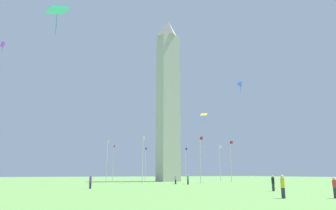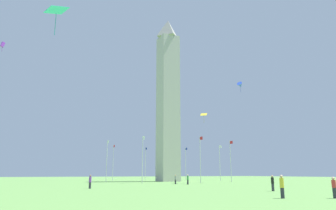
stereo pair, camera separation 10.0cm
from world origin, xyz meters
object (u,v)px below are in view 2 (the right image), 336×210
at_px(flagpole_sw, 113,161).
at_px(kite_cyan_diamond, 56,11).
at_px(person_purple_shirt, 90,182).
at_px(kite_purple_box, 3,45).
at_px(person_yellow_shirt, 282,187).
at_px(kite_blue_delta, 240,85).
at_px(flagpole_ne, 231,159).
at_px(flagpole_w, 107,159).
at_px(flagpole_nw, 143,157).
at_px(person_green_shirt, 188,180).
at_px(flagpole_s, 145,162).
at_px(flagpole_se, 186,162).
at_px(person_gray_shirt, 175,179).
at_px(flagpole_e, 220,161).
at_px(obelisk_monument, 168,96).
at_px(person_black_shirt, 273,183).
at_px(person_red_shirt, 334,188).
at_px(kite_yellow_diamond, 204,115).
at_px(flagpole_n, 200,157).

height_order(flagpole_sw, kite_cyan_diamond, kite_cyan_diamond).
distance_m(person_purple_shirt, kite_purple_box, 29.66).
bearing_deg(person_yellow_shirt, kite_blue_delta, -21.63).
relative_size(flagpole_ne, flagpole_w, 1.00).
distance_m(flagpole_nw, kite_blue_delta, 27.89).
bearing_deg(kite_blue_delta, person_green_shirt, -71.55).
xyz_separation_m(flagpole_s, flagpole_nw, (26.28, -10.88, 0.00)).
bearing_deg(kite_purple_box, flagpole_se, 117.69).
relative_size(person_gray_shirt, kite_cyan_diamond, 0.77).
relative_size(flagpole_w, flagpole_nw, 1.00).
bearing_deg(kite_purple_box, flagpole_e, 105.41).
bearing_deg(obelisk_monument, flagpole_ne, 44.86).
height_order(flagpole_sw, person_black_shirt, flagpole_sw).
relative_size(flagpole_e, kite_purple_box, 5.39).
relative_size(flagpole_ne, person_red_shirt, 5.79).
bearing_deg(person_black_shirt, flagpole_e, 0.94).
height_order(flagpole_e, kite_purple_box, kite_purple_box).
bearing_deg(person_gray_shirt, person_yellow_shirt, 161.50).
relative_size(person_black_shirt, kite_purple_box, 0.98).
height_order(obelisk_monument, flagpole_e, obelisk_monument).
bearing_deg(kite_blue_delta, person_gray_shirt, -81.19).
distance_m(flagpole_e, kite_blue_delta, 23.17).
xyz_separation_m(flagpole_e, kite_blue_delta, (15.52, -4.38, 16.64)).
bearing_deg(flagpole_sw, person_yellow_shirt, -3.67).
height_order(person_green_shirt, kite_blue_delta, kite_blue_delta).
distance_m(flagpole_nw, person_black_shirt, 33.46).
height_order(flagpole_nw, person_purple_shirt, flagpole_nw).
distance_m(flagpole_s, kite_cyan_diamond, 72.17).
bearing_deg(flagpole_s, person_yellow_shirt, -12.46).
bearing_deg(person_yellow_shirt, person_black_shirt, -26.03).
bearing_deg(kite_yellow_diamond, flagpole_s, 179.92).
bearing_deg(person_green_shirt, flagpole_se, -11.05).
bearing_deg(person_gray_shirt, person_red_shirt, 167.95).
bearing_deg(flagpole_n, person_gray_shirt, -67.75).
height_order(flagpole_n, person_yellow_shirt, flagpole_n).
distance_m(flagpole_e, person_black_shirt, 50.04).
bearing_deg(flagpole_s, flagpole_w, -45.00).
bearing_deg(person_gray_shirt, obelisk_monument, -27.07).
height_order(person_green_shirt, kite_yellow_diamond, kite_yellow_diamond).
bearing_deg(kite_purple_box, kite_yellow_diamond, 86.20).
distance_m(flagpole_n, person_red_shirt, 40.27).
bearing_deg(kite_blue_delta, flagpole_e, 164.24).
distance_m(flagpole_nw, person_yellow_shirt, 41.67).
relative_size(person_yellow_shirt, kite_purple_box, 1.02).
bearing_deg(flagpole_n, person_black_shirt, -15.89).
relative_size(obelisk_monument, person_gray_shirt, 25.40).
height_order(flagpole_sw, person_green_shirt, flagpole_sw).
xyz_separation_m(flagpole_nw, person_gray_shirt, (7.46, 3.67, -4.28)).
bearing_deg(flagpole_e, kite_yellow_diamond, -41.99).
distance_m(flagpole_s, person_green_shirt, 37.45).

